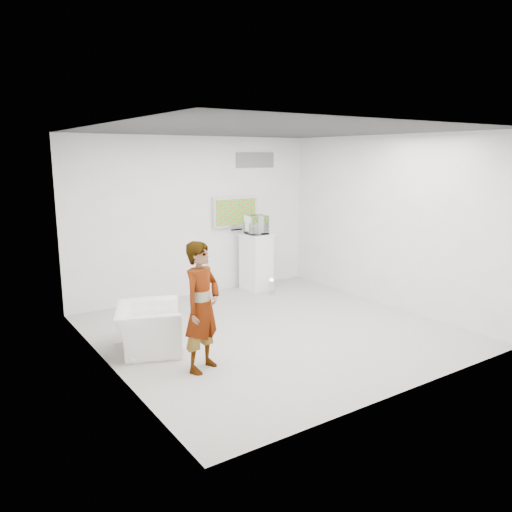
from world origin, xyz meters
The scene contains 10 objects.
room centered at (0.00, 0.00, 1.50)m, with size 5.01×5.01×3.00m.
tv centered at (0.85, 2.45, 1.55)m, with size 1.00×0.08×0.60m, color silver.
logo_decal centered at (1.35, 2.49, 2.55)m, with size 0.90×0.02×0.30m, color slate.
person centered at (-1.55, -0.67, 0.82)m, with size 0.60×0.39×1.64m, color white.
armchair centered at (-1.87, 0.29, 0.32)m, with size 0.97×0.85×0.63m, color white.
pedestal centered at (1.15, 2.14, 0.56)m, with size 0.54×0.54×1.12m, color white.
floor_uplight centered at (1.17, 1.66, 0.15)m, with size 0.19×0.19×0.30m, color silver.
vitrine centered at (1.15, 2.14, 1.30)m, with size 0.37×0.37×0.37m, color white.
console centered at (1.15, 2.14, 1.23)m, with size 0.05×0.16×0.22m, color white.
wii_remote centered at (-1.39, -0.43, 1.47)m, with size 0.03×0.13×0.03m, color white.
Camera 1 is at (-4.27, -5.94, 2.65)m, focal length 35.00 mm.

